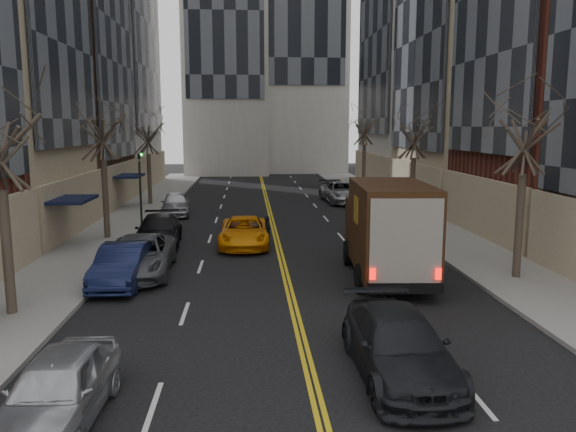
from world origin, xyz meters
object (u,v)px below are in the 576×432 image
taxi (244,232)px  pedestrian (268,231)px  observer_sedan (399,345)px  ups_truck (388,231)px

taxi → pedestrian: size_ratio=3.44×
observer_sedan → taxi: size_ratio=1.01×
ups_truck → pedestrian: size_ratio=4.73×
observer_sedan → taxi: 15.35m
ups_truck → pedestrian: 7.86m
observer_sedan → ups_truck: bearing=77.2°
ups_truck → taxi: bearing=134.8°
pedestrian → taxi: bearing=92.4°
observer_sedan → pedestrian: size_ratio=3.46×
observer_sedan → pedestrian: bearing=99.2°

